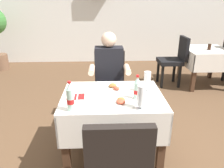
# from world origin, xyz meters

# --- Properties ---
(ground_plane) EXTENTS (11.00, 11.00, 0.00)m
(ground_plane) POSITION_xyz_m (0.00, 0.00, 0.00)
(ground_plane) COLOR brown
(back_wall) EXTENTS (11.00, 0.12, 2.80)m
(back_wall) POSITION_xyz_m (0.00, 4.04, 1.40)
(back_wall) COLOR white
(back_wall) RESTS_ON ground
(main_dining_table) EXTENTS (1.01, 0.78, 0.74)m
(main_dining_table) POSITION_xyz_m (0.07, 0.05, 0.55)
(main_dining_table) COLOR white
(main_dining_table) RESTS_ON ground
(chair_far_diner_seat) EXTENTS (0.44, 0.50, 0.97)m
(chair_far_diner_seat) POSITION_xyz_m (0.07, 0.83, 0.55)
(chair_far_diner_seat) COLOR black
(chair_far_diner_seat) RESTS_ON ground
(chair_near_camera_side) EXTENTS (0.44, 0.50, 0.97)m
(chair_near_camera_side) POSITION_xyz_m (0.07, -0.73, 0.55)
(chair_near_camera_side) COLOR black
(chair_near_camera_side) RESTS_ON ground
(seated_diner_far) EXTENTS (0.50, 0.46, 1.26)m
(seated_diner_far) POSITION_xyz_m (0.06, 0.72, 0.71)
(seated_diner_far) COLOR #282D42
(seated_diner_far) RESTS_ON ground
(plate_near_camera) EXTENTS (0.24, 0.24, 0.05)m
(plate_near_camera) POSITION_xyz_m (0.14, -0.13, 0.75)
(plate_near_camera) COLOR white
(plate_near_camera) RESTS_ON main_dining_table
(plate_far_diner) EXTENTS (0.24, 0.24, 0.05)m
(plate_far_diner) POSITION_xyz_m (0.10, 0.21, 0.75)
(plate_far_diner) COLOR white
(plate_far_diner) RESTS_ON main_dining_table
(beer_glass_left) EXTENTS (0.07, 0.07, 0.22)m
(beer_glass_left) POSITION_xyz_m (0.30, -0.25, 0.85)
(beer_glass_left) COLOR white
(beer_glass_left) RESTS_ON main_dining_table
(beer_glass_middle) EXTENTS (0.07, 0.07, 0.22)m
(beer_glass_middle) POSITION_xyz_m (0.43, 0.13, 0.85)
(beer_glass_middle) COLOR white
(beer_glass_middle) RESTS_ON main_dining_table
(cola_bottle_primary) EXTENTS (0.07, 0.07, 0.25)m
(cola_bottle_primary) POSITION_xyz_m (0.30, -0.05, 0.84)
(cola_bottle_primary) COLOR silver
(cola_bottle_primary) RESTS_ON main_dining_table
(cola_bottle_secondary) EXTENTS (0.07, 0.07, 0.27)m
(cola_bottle_secondary) POSITION_xyz_m (-0.30, -0.26, 0.85)
(cola_bottle_secondary) COLOR silver
(cola_bottle_secondary) RESTS_ON main_dining_table
(napkin_cutlery_set) EXTENTS (0.17, 0.19, 0.01)m
(napkin_cutlery_set) POSITION_xyz_m (-0.29, 0.02, 0.74)
(napkin_cutlery_set) COLOR maroon
(napkin_cutlery_set) RESTS_ON main_dining_table
(background_dining_table) EXTENTS (0.82, 0.87, 0.74)m
(background_dining_table) POSITION_xyz_m (2.00, 2.14, 0.55)
(background_dining_table) COLOR white
(background_dining_table) RESTS_ON ground
(background_chair_left) EXTENTS (0.50, 0.44, 0.97)m
(background_chair_left) POSITION_xyz_m (1.39, 2.14, 0.55)
(background_chair_left) COLOR black
(background_chair_left) RESTS_ON ground
(background_table_tumbler) EXTENTS (0.06, 0.06, 0.11)m
(background_table_tumbler) POSITION_xyz_m (2.01, 2.06, 0.79)
(background_table_tumbler) COLOR black
(background_table_tumbler) RESTS_ON background_dining_table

